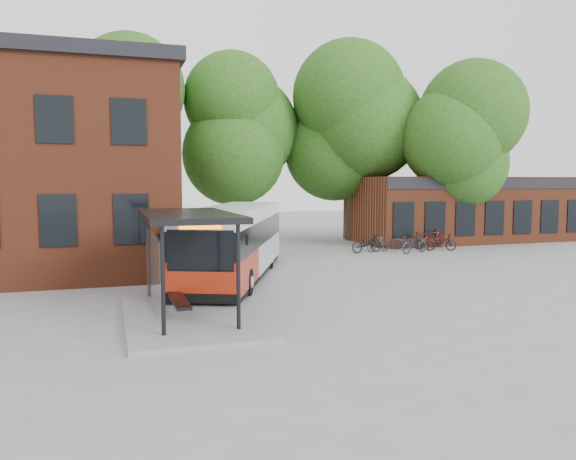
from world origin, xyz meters
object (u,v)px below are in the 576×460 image
object	(u,v)px
bus_shelter	(188,263)
bicycle_1	(379,243)
bicycle_2	(415,244)
bicycle_4	(408,241)
bicycle_5	(435,238)
bicycle_0	(367,243)
city_bus	(235,243)
bicycle_6	(440,242)

from	to	relation	value
bus_shelter	bicycle_1	xyz separation A→B (m)	(11.57, 11.16, -1.00)
bicycle_2	bicycle_4	xyz separation A→B (m)	(0.48, 1.49, -0.01)
bicycle_4	bicycle_5	size ratio (longest dim) A/B	1.02
bus_shelter	bicycle_0	size ratio (longest dim) A/B	3.81
bicycle_0	city_bus	bearing A→B (deg)	114.55
bicycle_0	bicycle_5	distance (m)	4.50
bicycle_1	bicycle_5	xyz separation A→B (m)	(3.70, 0.43, 0.10)
bicycle_5	bicycle_2	bearing A→B (deg)	108.23
bus_shelter	city_bus	bearing A→B (deg)	64.86
bus_shelter	bicycle_5	bearing A→B (deg)	37.20
bicycle_0	bicycle_1	xyz separation A→B (m)	(0.77, 0.16, -0.03)
city_bus	bicycle_0	world-z (taller)	city_bus
bicycle_4	bicycle_0	bearing A→B (deg)	113.01
bicycle_4	bicycle_5	world-z (taller)	bicycle_5
bus_shelter	bicycle_2	bearing A→B (deg)	37.46
bicycle_0	bicycle_1	distance (m)	0.78
bicycle_1	city_bus	bearing A→B (deg)	112.01
bicycle_2	bicycle_4	size ratio (longest dim) A/B	1.02
city_bus	bicycle_0	xyz separation A→B (m)	(8.29, 5.64, -0.90)
bicycle_0	bicycle_1	world-z (taller)	bicycle_0
bicycle_1	bicycle_6	bearing A→B (deg)	-111.84
bicycle_1	bicycle_6	world-z (taller)	bicycle_6
bicycle_6	bicycle_1	bearing A→B (deg)	93.42
bicycle_1	bicycle_4	size ratio (longest dim) A/B	0.81
bicycle_4	bicycle_6	size ratio (longest dim) A/B	1.07
bicycle_6	bicycle_2	bearing A→B (deg)	119.44
city_bus	bicycle_4	size ratio (longest dim) A/B	5.81
bicycle_4	bicycle_6	xyz separation A→B (m)	(1.39, -1.00, -0.03)
city_bus	bus_shelter	bearing A→B (deg)	-92.10
bus_shelter	bicycle_0	world-z (taller)	bus_shelter
bicycle_2	bicycle_5	bearing A→B (deg)	-74.99
bicycle_4	city_bus	bearing A→B (deg)	131.86
bus_shelter	bicycle_5	xyz separation A→B (m)	(15.27, 11.59, -0.90)
bicycle_0	bicycle_1	size ratio (longest dim) A/B	1.22
bicycle_2	bicycle_0	bearing A→B (deg)	45.41
bicycle_1	bicycle_4	world-z (taller)	bicycle_4
city_bus	bicycle_5	bearing A→B (deg)	49.07
city_bus	bicycle_4	bearing A→B (deg)	52.12
bicycle_2	bicycle_5	world-z (taller)	bicycle_5
bicycle_0	bus_shelter	bearing A→B (deg)	125.85
bicycle_2	bicycle_6	world-z (taller)	bicycle_2
bicycle_4	bicycle_5	bearing A→B (deg)	-74.06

